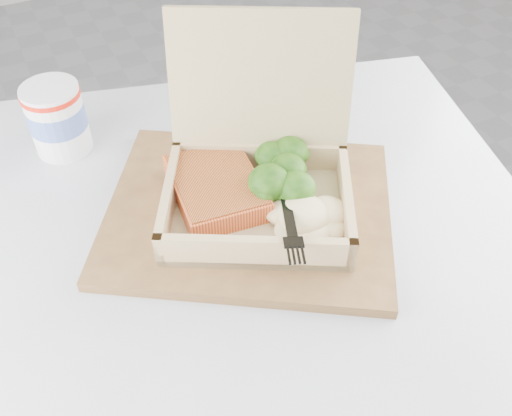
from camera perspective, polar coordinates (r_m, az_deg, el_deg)
name	(u,v)px	position (r m, az deg, el deg)	size (l,w,h in m)	color
floor	(260,297)	(1.49, 0.37, -8.88)	(4.00, 4.00, 0.00)	gray
cafe_table	(250,330)	(0.81, -0.57, -12.11)	(0.88, 0.88, 0.70)	black
serving_tray	(249,211)	(0.69, -0.72, -0.27)	(0.34, 0.27, 0.01)	brown
takeout_container	(258,165)	(0.67, 0.24, 4.37)	(0.29, 0.28, 0.20)	#9E8C5F
salmon_fillet	(216,188)	(0.68, -3.99, 2.04)	(0.10, 0.13, 0.03)	orange
broccoli_pile	(287,175)	(0.69, 3.15, 3.27)	(0.11, 0.11, 0.04)	#417C1B
mashed_potatoes	(303,215)	(0.64, 4.72, -0.69)	(0.10, 0.09, 0.03)	#F7E7A0
plastic_fork	(286,197)	(0.64, 3.00, 1.07)	(0.07, 0.14, 0.02)	black
paper_cup	(57,117)	(0.81, -19.30, 8.59)	(0.08, 0.08, 0.10)	silver
receipt	(257,120)	(0.85, 0.15, 8.81)	(0.08, 0.15, 0.00)	white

